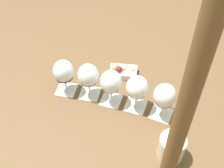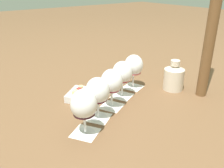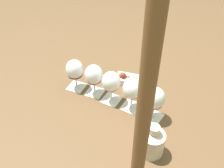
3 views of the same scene
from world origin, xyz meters
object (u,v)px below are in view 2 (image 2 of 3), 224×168
object	(u,v)px
wine_glass_1	(122,74)
wine_glass_2	(111,83)
wine_glass_0	(134,67)
wine_glass_3	(98,93)
wine_glass_4	(84,106)
snack_dish	(78,94)
ceramic_vase	(174,77)

from	to	relation	value
wine_glass_1	wine_glass_2	distance (m)	0.12
wine_glass_0	wine_glass_3	distance (m)	0.35
wine_glass_2	wine_glass_3	size ratio (longest dim) A/B	1.00
wine_glass_4	snack_dish	xyz separation A→B (m)	(-0.12, -0.26, -0.09)
wine_glass_3	snack_dish	size ratio (longest dim) A/B	1.10
wine_glass_1	wine_glass_3	distance (m)	0.23
wine_glass_2	snack_dish	bearing A→B (deg)	-63.38
wine_glass_3	wine_glass_0	bearing A→B (deg)	-155.86
wine_glass_1	wine_glass_3	size ratio (longest dim) A/B	1.00
wine_glass_3	wine_glass_4	distance (m)	0.12
ceramic_vase	wine_glass_4	bearing A→B (deg)	6.15
wine_glass_4	wine_glass_0	bearing A→B (deg)	-154.01
wine_glass_2	wine_glass_1	bearing A→B (deg)	-154.30
wine_glass_3	wine_glass_2	bearing A→B (deg)	-155.35
wine_glass_4	snack_dish	world-z (taller)	wine_glass_4
wine_glass_2	wine_glass_3	distance (m)	0.11
wine_glass_4	ceramic_vase	xyz separation A→B (m)	(-0.56, -0.06, -0.05)
wine_glass_0	wine_glass_2	size ratio (longest dim) A/B	1.00
wine_glass_3	wine_glass_1	bearing A→B (deg)	-154.81
wine_glass_0	wine_glass_1	bearing A→B (deg)	22.18
wine_glass_1	ceramic_vase	size ratio (longest dim) A/B	1.12
wine_glass_0	ceramic_vase	distance (m)	0.21
wine_glass_2	wine_glass_4	bearing A→B (deg)	28.16
wine_glass_0	snack_dish	distance (m)	0.31
snack_dish	ceramic_vase	bearing A→B (deg)	155.42
ceramic_vase	snack_dish	xyz separation A→B (m)	(0.44, -0.20, -0.05)
wine_glass_0	wine_glass_1	size ratio (longest dim) A/B	1.00
wine_glass_3	snack_dish	xyz separation A→B (m)	(-0.02, -0.20, -0.09)
wine_glass_2	ceramic_vase	bearing A→B (deg)	172.80
wine_glass_3	snack_dish	distance (m)	0.22
wine_glass_2	wine_glass_3	xyz separation A→B (m)	(0.10, 0.05, 0.00)
wine_glass_1	snack_dish	world-z (taller)	wine_glass_1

